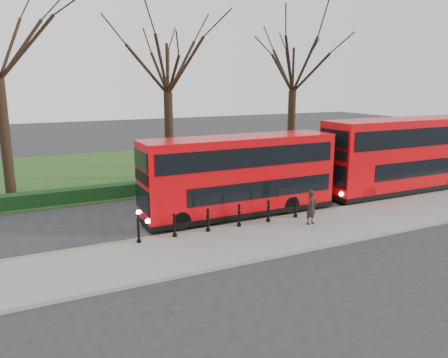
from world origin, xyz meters
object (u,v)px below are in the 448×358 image
bollard_row (224,218)px  bus_lead (240,176)px  bus_rear (406,155)px  pedestrian (311,207)px

bollard_row → bus_lead: 3.07m
bus_rear → bollard_row: bearing=-172.0°
bus_rear → pedestrian: size_ratio=6.90×
bollard_row → bus_lead: bus_lead is taller
bollard_row → bus_rear: bearing=8.0°
bus_lead → bus_rear: size_ratio=0.89×
bollard_row → pedestrian: (3.97, -1.16, 0.32)m
bollard_row → bus_rear: 13.53m
bus_lead → bus_rear: (11.44, -0.14, 0.25)m
bollard_row → bus_rear: (13.30, 1.87, 1.62)m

